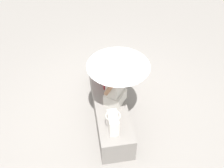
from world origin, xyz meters
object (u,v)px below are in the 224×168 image
person_seated (115,85)px  parasol (118,60)px  tote_bag_canvas (113,122)px  shoulder_bag_spare (107,77)px  handbag_black (106,64)px

person_seated → parasol: 0.51m
tote_bag_canvas → shoulder_bag_spare: size_ratio=0.87×
shoulder_bag_spare → person_seated: bearing=8.2°
parasol → tote_bag_canvas: bearing=-16.9°
handbag_black → tote_bag_canvas: 1.39m
parasol → handbag_black: parasol is taller
parasol → shoulder_bag_spare: bearing=-166.4°
parasol → tote_bag_canvas: parasol is taller
parasol → handbag_black: size_ratio=2.84×
handbag_black → shoulder_bag_spare: (0.36, -0.04, 0.00)m
person_seated → parasol: bearing=92.9°
handbag_black → shoulder_bag_spare: 0.37m
person_seated → handbag_black: (-0.82, -0.03, -0.21)m
tote_bag_canvas → shoulder_bag_spare: bearing=176.4°
parasol → shoulder_bag_spare: size_ratio=2.78×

